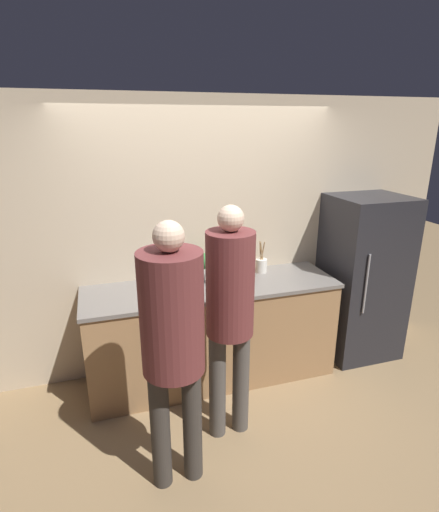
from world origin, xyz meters
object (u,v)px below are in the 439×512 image
at_px(utensil_crock, 261,265).
at_px(potted_plant, 203,265).
at_px(fruit_bowl, 234,270).
at_px(bottle_dark, 209,275).
at_px(person_center, 230,306).
at_px(cup_white, 179,278).
at_px(refrigerator, 362,277).
at_px(person_left, 173,334).

distance_m(utensil_crock, potted_plant, 0.59).
bearing_deg(potted_plant, fruit_bowl, 1.77).
bearing_deg(fruit_bowl, bottle_dark, -152.84).
relative_size(person_center, bottle_dark, 8.50).
xyz_separation_m(bottle_dark, potted_plant, (-0.02, 0.14, 0.05)).
bearing_deg(potted_plant, cup_white, -173.24).
bearing_deg(person_center, cup_white, 101.97).
bearing_deg(utensil_crock, refrigerator, -9.18).
xyz_separation_m(person_left, fruit_bowl, (0.84, 1.27, -0.13)).
relative_size(cup_white, potted_plant, 0.37).
bearing_deg(cup_white, bottle_dark, -23.02).
bearing_deg(fruit_bowl, cup_white, -176.01).
xyz_separation_m(fruit_bowl, bottle_dark, (-0.29, -0.15, 0.04)).
height_order(refrigerator, bottle_dark, refrigerator).
bearing_deg(cup_white, fruit_bowl, 3.99).
bearing_deg(cup_white, utensil_crock, 1.55).
bearing_deg(refrigerator, utensil_crock, 170.82).
height_order(fruit_bowl, bottle_dark, bottle_dark).
height_order(refrigerator, utensil_crock, refrigerator).
relative_size(refrigerator, bottle_dark, 7.78).
height_order(person_center, potted_plant, person_center).
xyz_separation_m(person_left, cup_white, (0.29, 1.23, -0.13)).
bearing_deg(person_center, potted_plant, 86.75).
height_order(fruit_bowl, potted_plant, potted_plant).
relative_size(refrigerator, fruit_bowl, 4.65).
relative_size(person_center, fruit_bowl, 5.08).
relative_size(refrigerator, person_left, 0.91).
height_order(person_left, person_center, person_left).
distance_m(refrigerator, cup_white, 1.90).
bearing_deg(bottle_dark, person_left, -116.22).
xyz_separation_m(fruit_bowl, cup_white, (-0.55, -0.04, -0.00)).
xyz_separation_m(person_center, cup_white, (-0.19, 0.90, -0.10)).
distance_m(person_left, bottle_dark, 1.25).
relative_size(person_center, utensil_crock, 5.89).
distance_m(utensil_crock, cup_white, 0.83).
bearing_deg(potted_plant, person_center, -93.25).
relative_size(fruit_bowl, bottle_dark, 1.67).
xyz_separation_m(utensil_crock, cup_white, (-0.83, -0.02, -0.03)).
bearing_deg(bottle_dark, refrigerator, -1.37).
distance_m(person_center, bottle_dark, 0.79).
height_order(utensil_crock, bottle_dark, utensil_crock).
height_order(bottle_dark, cup_white, bottle_dark).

